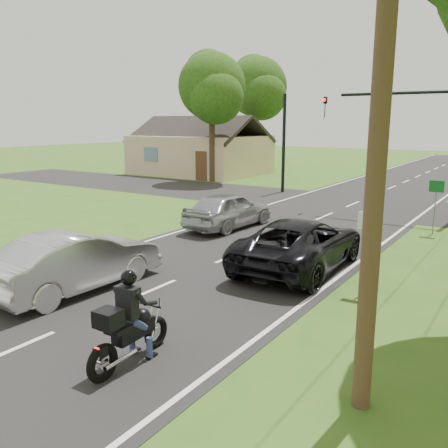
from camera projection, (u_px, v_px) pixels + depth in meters
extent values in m
plane|color=#315A19|center=(151.00, 291.00, 12.39)|extent=(140.00, 140.00, 0.00)
cube|color=black|center=(307.00, 224.00, 20.54)|extent=(8.00, 100.00, 0.01)
cube|color=black|center=(353.00, 204.00, 25.42)|extent=(60.00, 7.00, 0.01)
torus|color=black|center=(156.00, 332.00, 9.26)|extent=(0.16, 0.63, 0.63)
torus|color=black|center=(102.00, 363.00, 8.07)|extent=(0.18, 0.69, 0.69)
cube|color=black|center=(134.00, 330.00, 8.68)|extent=(0.31, 0.92, 0.29)
sphere|color=black|center=(142.00, 317.00, 8.85)|extent=(0.32, 0.32, 0.32)
cube|color=black|center=(121.00, 328.00, 8.37)|extent=(0.35, 0.54, 0.10)
cube|color=#FF0C07|center=(97.00, 349.00, 7.91)|extent=(0.10, 0.03, 0.05)
cylinder|color=silver|center=(121.00, 359.00, 8.23)|extent=(0.12, 0.77, 0.09)
cylinder|color=black|center=(148.00, 305.00, 8.97)|extent=(0.59, 0.06, 0.03)
cube|color=black|center=(108.00, 318.00, 8.07)|extent=(0.44, 0.40, 0.31)
cube|color=black|center=(127.00, 303.00, 8.44)|extent=(0.39, 0.23, 0.57)
sphere|color=black|center=(129.00, 278.00, 8.40)|extent=(0.29, 0.29, 0.29)
cylinder|color=navy|center=(132.00, 343.00, 9.01)|extent=(0.12, 0.12, 0.43)
cylinder|color=navy|center=(149.00, 348.00, 8.80)|extent=(0.12, 0.12, 0.43)
imported|color=black|center=(300.00, 243.00, 14.19)|extent=(2.75, 5.58, 1.52)
imported|color=silver|center=(76.00, 261.00, 12.34)|extent=(1.80, 4.77, 1.55)
imported|color=#A6A8AE|center=(229.00, 210.00, 19.66)|extent=(2.06, 4.57, 1.52)
cylinder|color=black|center=(400.00, 93.00, 21.26)|extent=(5.40, 0.14, 0.14)
imported|color=black|center=(387.00, 106.00, 21.65)|extent=(0.16, 0.36, 1.00)
imported|color=black|center=(325.00, 107.00, 23.27)|extent=(0.16, 0.36, 1.00)
sphere|color=#FF0C07|center=(387.00, 98.00, 21.43)|extent=(0.16, 0.16, 0.16)
sphere|color=#FF0C07|center=(324.00, 100.00, 23.05)|extent=(0.16, 0.16, 0.16)
cylinder|color=black|center=(284.00, 144.00, 29.23)|extent=(0.20, 0.20, 6.00)
cylinder|color=brown|center=(383.00, 72.00, 6.36)|extent=(0.28, 0.28, 10.00)
cylinder|color=slate|center=(367.00, 255.00, 12.09)|extent=(0.05, 0.05, 2.00)
cube|color=silver|center=(369.00, 221.00, 11.87)|extent=(0.55, 0.04, 0.45)
cylinder|color=slate|center=(435.00, 209.00, 18.49)|extent=(0.05, 0.05, 2.00)
cube|color=#0C591E|center=(437.00, 186.00, 18.28)|extent=(0.55, 0.04, 0.45)
cylinder|color=#332316|center=(212.00, 139.00, 34.52)|extent=(0.44, 0.44, 6.16)
sphere|color=#1B370F|center=(212.00, 86.00, 33.73)|extent=(4.80, 4.80, 4.80)
sphere|color=#1B370F|center=(216.00, 97.00, 32.93)|extent=(3.84, 3.84, 3.84)
cylinder|color=#332316|center=(256.00, 133.00, 43.68)|extent=(0.44, 0.44, 6.72)
sphere|color=#1B370F|center=(257.00, 87.00, 42.82)|extent=(5.40, 5.40, 5.40)
sphere|color=#1B370F|center=(262.00, 96.00, 41.93)|extent=(4.32, 4.32, 4.32)
cube|color=tan|center=(201.00, 155.00, 40.25)|extent=(10.00, 8.00, 3.20)
cube|color=black|center=(186.00, 130.00, 38.18)|extent=(10.20, 4.00, 2.29)
cube|color=black|center=(214.00, 129.00, 41.43)|extent=(10.20, 4.00, 2.29)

